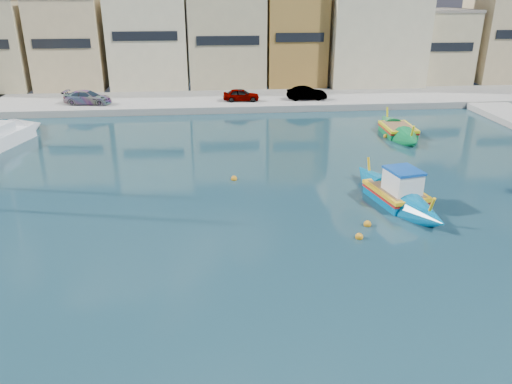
# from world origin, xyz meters

# --- Properties ---
(ground) EXTENTS (160.00, 160.00, 0.00)m
(ground) POSITION_xyz_m (0.00, 0.00, 0.00)
(ground) COLOR #122D37
(ground) RESTS_ON ground
(north_quay) EXTENTS (80.00, 8.00, 0.60)m
(north_quay) POSITION_xyz_m (0.00, 32.00, 0.30)
(north_quay) COLOR gray
(north_quay) RESTS_ON ground
(north_townhouses) EXTENTS (83.20, 7.87, 10.19)m
(north_townhouses) POSITION_xyz_m (6.68, 39.36, 5.00)
(north_townhouses) COLOR tan
(north_townhouses) RESTS_ON ground
(church_block) EXTENTS (10.00, 10.00, 19.10)m
(church_block) POSITION_xyz_m (10.00, 40.00, 8.41)
(church_block) COLOR beige
(church_block) RESTS_ON ground
(parked_cars) EXTENTS (24.27, 2.34, 1.23)m
(parked_cars) POSITION_xyz_m (-9.28, 30.50, 1.20)
(parked_cars) COLOR #4C1919
(parked_cars) RESTS_ON north_quay
(luzzu_blue_cabin) EXTENTS (3.62, 8.64, 2.98)m
(luzzu_blue_cabin) POSITION_xyz_m (1.62, 7.35, 0.36)
(luzzu_blue_cabin) COLOR #00669D
(luzzu_blue_cabin) RESTS_ON ground
(luzzu_green) EXTENTS (2.36, 8.21, 2.56)m
(luzzu_green) POSITION_xyz_m (6.36, 19.80, 0.27)
(luzzu_green) COLOR #0B7638
(luzzu_green) RESTS_ON ground
(yacht_north) EXTENTS (4.38, 8.45, 10.86)m
(yacht_north) POSITION_xyz_m (-22.40, 21.46, 0.43)
(yacht_north) COLOR white
(yacht_north) RESTS_ON ground
(mooring_buoys) EXTENTS (23.86, 23.34, 0.36)m
(mooring_buoys) POSITION_xyz_m (2.59, 6.15, 0.08)
(mooring_buoys) COLOR orange
(mooring_buoys) RESTS_ON ground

